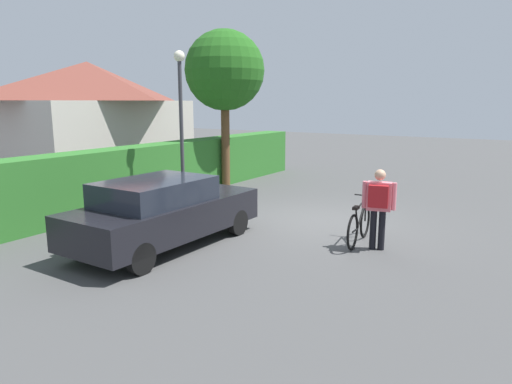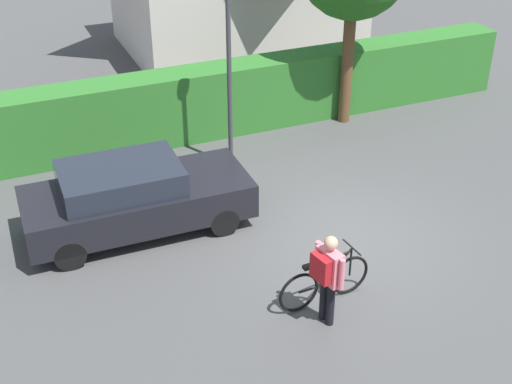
{
  "view_description": "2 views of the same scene",
  "coord_description": "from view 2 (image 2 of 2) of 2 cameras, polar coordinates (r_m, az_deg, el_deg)",
  "views": [
    {
      "loc": [
        -10.21,
        -4.55,
        2.91
      ],
      "look_at": [
        -1.8,
        0.69,
        0.97
      ],
      "focal_mm": 32.51,
      "sensor_mm": 36.0,
      "label": 1
    },
    {
      "loc": [
        -5.78,
        -9.37,
        7.5
      ],
      "look_at": [
        -1.67,
        0.29,
        1.26
      ],
      "focal_mm": 49.36,
      "sensor_mm": 36.0,
      "label": 2
    }
  ],
  "objects": [
    {
      "name": "street_lamp",
      "position": [
        14.63,
        -2.23,
        11.59
      ],
      "size": [
        0.28,
        0.28,
        4.18
      ],
      "color": "#38383D",
      "rests_on": "ground"
    },
    {
      "name": "person_rider",
      "position": [
        10.83,
        5.81,
        -6.5
      ],
      "size": [
        0.42,
        0.64,
        1.61
      ],
      "color": "black",
      "rests_on": "ground"
    },
    {
      "name": "parked_car_near",
      "position": [
        13.29,
        -9.86,
        -0.38
      ],
      "size": [
        4.23,
        1.78,
        1.41
      ],
      "color": "black",
      "rests_on": "ground"
    },
    {
      "name": "hedge_row",
      "position": [
        17.09,
        -1.38,
        7.75
      ],
      "size": [
        14.36,
        0.9,
        1.66
      ],
      "primitive_type": "cube",
      "color": "#2C6D27",
      "rests_on": "ground"
    },
    {
      "name": "ground_plane",
      "position": [
        13.32,
        7.14,
        -3.8
      ],
      "size": [
        60.0,
        60.0,
        0.0
      ],
      "primitive_type": "plane",
      "color": "#464646"
    },
    {
      "name": "bicycle",
      "position": [
        11.58,
        5.59,
        -7.28
      ],
      "size": [
        1.7,
        0.5,
        0.94
      ],
      "color": "black",
      "rests_on": "ground"
    },
    {
      "name": "fire_hydrant",
      "position": [
        15.01,
        -8.56,
        2.2
      ],
      "size": [
        0.2,
        0.2,
        0.81
      ],
      "color": "red",
      "rests_on": "ground"
    }
  ]
}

